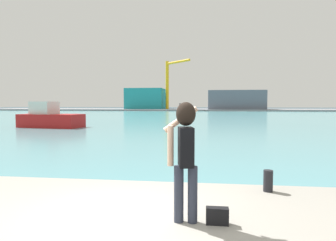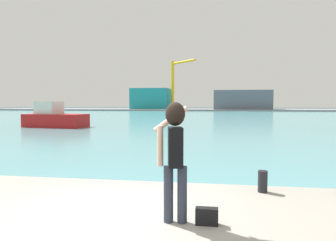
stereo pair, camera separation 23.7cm
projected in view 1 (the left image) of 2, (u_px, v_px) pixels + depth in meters
ground_plane at (199, 116)px, 54.20m from camera, size 220.00×220.00×0.00m
harbor_water at (199, 116)px, 56.18m from camera, size 140.00×100.00×0.02m
quay_promenade at (122, 234)px, 4.67m from camera, size 14.00×4.00×0.61m
far_shore_dock at (202, 110)px, 95.78m from camera, size 140.00×20.00×0.47m
person_photographer at (185, 149)px, 4.29m from camera, size 0.53×0.55×1.74m
handbag at (217, 216)px, 4.27m from camera, size 0.32×0.14×0.24m
harbor_bollard at (268, 181)px, 5.85m from camera, size 0.18×0.18×0.42m
boat_moored at (50, 118)px, 28.80m from camera, size 6.20×3.34×2.47m
warehouse_left at (146, 99)px, 98.65m from camera, size 11.83×12.24×6.56m
warehouse_right at (236, 100)px, 91.45m from camera, size 16.81×9.40×5.68m
port_crane at (170, 79)px, 92.77m from camera, size 8.14×8.50×14.94m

